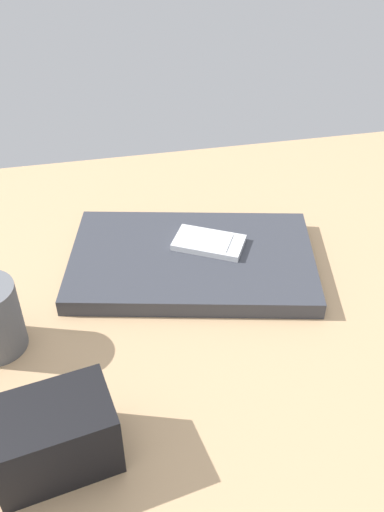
# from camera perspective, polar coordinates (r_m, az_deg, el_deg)

# --- Properties ---
(desk_surface) EXTENTS (1.20, 0.80, 0.03)m
(desk_surface) POSITION_cam_1_polar(r_m,az_deg,el_deg) (0.83, 4.18, -2.57)
(desk_surface) COLOR tan
(desk_surface) RESTS_ON ground
(laptop_closed) EXTENTS (0.40, 0.29, 0.02)m
(laptop_closed) POSITION_cam_1_polar(r_m,az_deg,el_deg) (0.82, 0.00, -0.42)
(laptop_closed) COLOR #33353D
(laptop_closed) RESTS_ON desk_surface
(cell_phone_on_laptop) EXTENTS (0.12, 0.10, 0.01)m
(cell_phone_on_laptop) POSITION_cam_1_polar(r_m,az_deg,el_deg) (0.83, 1.76, 1.42)
(cell_phone_on_laptop) COLOR silver
(cell_phone_on_laptop) RESTS_ON laptop_closed
(desk_organizer) EXTENTS (0.13, 0.10, 0.08)m
(desk_organizer) POSITION_cam_1_polar(r_m,az_deg,el_deg) (0.60, -14.12, -17.64)
(desk_organizer) COLOR black
(desk_organizer) RESTS_ON desk_surface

